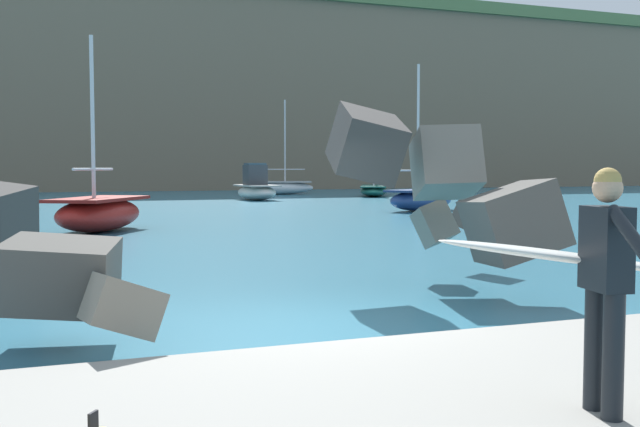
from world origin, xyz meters
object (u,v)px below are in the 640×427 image
(boat_far_left, at_px, (374,190))
(boat_far_centre, at_px, (99,213))
(station_building_east, at_px, (259,2))
(boat_mid_right, at_px, (422,199))
(station_building_central, at_px, (226,17))
(surfer_with_board, at_px, (593,269))
(boat_near_left, at_px, (256,189))
(boat_near_centre, at_px, (280,187))

(boat_far_left, relative_size, boat_far_centre, 1.02)
(boat_far_left, xyz_separation_m, station_building_east, (1.95, 35.90, 20.64))
(boat_mid_right, height_order, boat_far_centre, boat_mid_right)
(boat_mid_right, bearing_deg, station_building_east, 82.06)
(station_building_east, bearing_deg, boat_mid_right, -97.94)
(station_building_central, bearing_deg, surfer_with_board, -101.92)
(station_building_east, bearing_deg, boat_far_left, -93.11)
(boat_near_left, xyz_separation_m, boat_far_left, (9.48, 3.18, -0.28))
(boat_far_left, xyz_separation_m, boat_far_centre, (-20.36, -23.47, 0.16))
(boat_far_centre, relative_size, station_building_central, 0.73)
(boat_far_centre, xyz_separation_m, station_building_east, (22.31, 59.37, 20.48))
(boat_near_centre, distance_m, station_building_central, 44.22)
(boat_far_left, height_order, station_building_east, station_building_east)
(boat_near_left, bearing_deg, boat_far_centre, -118.20)
(station_building_east, bearing_deg, boat_near_centre, -103.23)
(boat_near_centre, height_order, boat_far_centre, boat_near_centre)
(station_building_central, xyz_separation_m, station_building_east, (1.75, -8.48, 0.31))
(boat_mid_right, bearing_deg, boat_near_left, 106.22)
(station_building_east, bearing_deg, boat_far_centre, -110.60)
(boat_near_left, xyz_separation_m, station_building_central, (9.68, 47.56, 20.05))
(boat_mid_right, bearing_deg, station_building_central, 84.76)
(boat_near_left, distance_m, boat_far_left, 10.01)
(boat_near_centre, distance_m, station_building_east, 37.43)
(boat_far_left, bearing_deg, station_building_east, 86.89)
(boat_mid_right, bearing_deg, boat_far_left, 72.34)
(surfer_with_board, bearing_deg, boat_far_centre, 95.74)
(boat_mid_right, height_order, boat_far_left, boat_mid_right)
(boat_mid_right, distance_m, boat_far_left, 17.93)
(surfer_with_board, relative_size, boat_near_centre, 0.30)
(surfer_with_board, height_order, station_building_central, station_building_central)
(boat_far_left, xyz_separation_m, station_building_central, (0.20, 44.38, 20.33))
(surfer_with_board, relative_size, boat_near_left, 0.52)
(surfer_with_board, distance_m, boat_near_left, 41.28)
(boat_far_centre, bearing_deg, station_building_east, 69.40)
(boat_mid_right, bearing_deg, boat_near_centre, 89.42)
(boat_near_left, distance_m, station_building_central, 52.51)
(surfer_with_board, height_order, station_building_east, station_building_east)
(boat_far_centre, xyz_separation_m, station_building_central, (20.56, 67.85, 20.17))
(boat_near_centre, distance_m, boat_far_centre, 32.62)
(station_building_central, bearing_deg, boat_far_left, -90.26)
(boat_near_centre, bearing_deg, boat_near_left, -116.42)
(boat_near_left, bearing_deg, station_building_east, 73.69)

